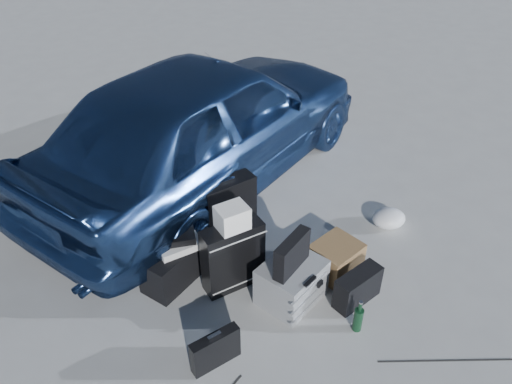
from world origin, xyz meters
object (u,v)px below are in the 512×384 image
(suitcase_right, at_px, (233,257))
(green_bottle, at_px, (359,316))
(pelican_case, at_px, (291,282))
(duffel_bag, at_px, (179,261))
(suitcase_left, at_px, (228,211))
(cardboard_box, at_px, (336,258))
(car, at_px, (206,121))
(briefcase, at_px, (215,350))

(suitcase_right, relative_size, green_bottle, 2.11)
(pelican_case, distance_m, duffel_bag, 1.02)
(suitcase_right, bearing_deg, green_bottle, -56.85)
(suitcase_left, distance_m, green_bottle, 1.56)
(pelican_case, relative_size, cardboard_box, 1.27)
(pelican_case, bearing_deg, suitcase_left, 75.57)
(car, bearing_deg, pelican_case, 149.91)
(suitcase_left, bearing_deg, car, 70.00)
(pelican_case, height_order, green_bottle, pelican_case)
(pelican_case, bearing_deg, car, 64.34)
(duffel_bag, distance_m, green_bottle, 1.62)
(car, relative_size, suitcase_left, 6.35)
(suitcase_right, height_order, green_bottle, suitcase_right)
(pelican_case, relative_size, duffel_bag, 0.72)
(suitcase_right, bearing_deg, duffel_bag, 138.42)
(pelican_case, bearing_deg, briefcase, 177.43)
(duffel_bag, distance_m, cardboard_box, 1.41)
(car, relative_size, duffel_bag, 6.11)
(car, bearing_deg, green_bottle, 157.26)
(suitcase_right, bearing_deg, pelican_case, -49.30)
(car, distance_m, green_bottle, 2.64)
(duffel_bag, bearing_deg, briefcase, -123.32)
(cardboard_box, relative_size, green_bottle, 1.34)
(car, relative_size, briefcase, 11.19)
(car, relative_size, suitcase_right, 6.84)
(car, height_order, pelican_case, car)
(pelican_case, height_order, suitcase_left, suitcase_left)
(pelican_case, height_order, duffel_bag, pelican_case)
(pelican_case, distance_m, cardboard_box, 0.54)
(duffel_bag, bearing_deg, suitcase_right, -67.36)
(car, height_order, suitcase_left, car)
(cardboard_box, bearing_deg, suitcase_left, 119.33)
(green_bottle, bearing_deg, cardboard_box, 61.80)
(pelican_case, xyz_separation_m, cardboard_box, (0.54, 0.02, -0.04))
(car, relative_size, cardboard_box, 10.79)
(suitcase_left, bearing_deg, green_bottle, -80.79)
(suitcase_left, relative_size, cardboard_box, 1.70)
(suitcase_left, bearing_deg, pelican_case, -89.03)
(duffel_bag, xyz_separation_m, green_bottle, (0.85, -1.37, -0.03))
(suitcase_right, relative_size, duffel_bag, 0.89)
(suitcase_left, bearing_deg, duffel_bag, -164.35)
(briefcase, xyz_separation_m, suitcase_left, (0.88, 1.14, 0.19))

